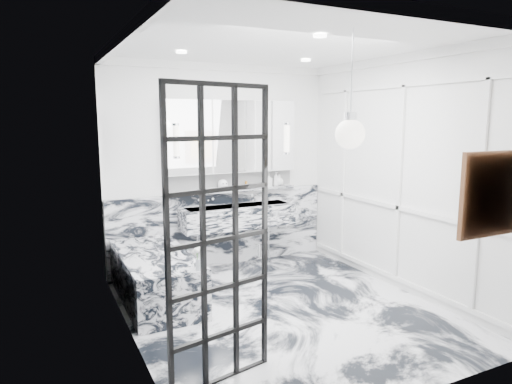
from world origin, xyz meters
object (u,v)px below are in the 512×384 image
mirror_cabinet (232,137)px  crittall_door (220,240)px  trough_sink (238,216)px  bathtub (156,277)px

mirror_cabinet → crittall_door: bearing=-115.1°
trough_sink → bathtub: size_ratio=0.97×
crittall_door → mirror_cabinet: 3.04m
crittall_door → trough_sink: bearing=51.5°
crittall_door → mirror_cabinet: (1.26, 2.68, 0.67)m
bathtub → crittall_door: bearing=-88.0°
mirror_cabinet → bathtub: (-1.32, -0.83, -1.54)m
crittall_door → bathtub: 2.05m
crittall_door → trough_sink: size_ratio=1.44×
trough_sink → mirror_cabinet: mirror_cabinet is taller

